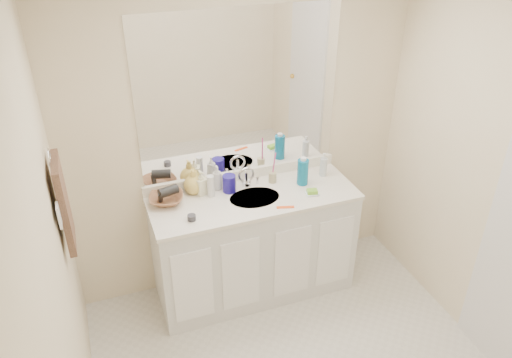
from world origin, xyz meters
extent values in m
cube|color=white|center=(0.00, 0.00, 2.40)|extent=(2.60, 2.60, 0.02)
cube|color=#F5E4C0|center=(0.00, 1.30, 1.20)|extent=(2.60, 0.02, 2.40)
cube|color=#F5E4C0|center=(-1.30, 0.00, 1.20)|extent=(0.02, 2.60, 2.40)
cube|color=silver|center=(0.00, 1.02, 0.42)|extent=(1.50, 0.55, 0.85)
cube|color=white|center=(0.00, 1.02, 0.86)|extent=(1.52, 0.57, 0.03)
cube|color=white|center=(0.00, 1.29, 0.92)|extent=(1.52, 0.03, 0.08)
cylinder|color=#BBB1A4|center=(0.00, 1.00, 0.87)|extent=(0.37, 0.37, 0.02)
cylinder|color=silver|center=(0.00, 1.18, 0.94)|extent=(0.02, 0.02, 0.11)
cube|color=white|center=(0.00, 1.29, 1.56)|extent=(1.48, 0.01, 1.20)
cylinder|color=navy|center=(-0.15, 1.15, 0.95)|extent=(0.12, 0.12, 0.13)
cylinder|color=tan|center=(0.20, 1.17, 0.92)|extent=(0.07, 0.07, 0.08)
cylinder|color=#E03A8F|center=(0.21, 1.17, 1.03)|extent=(0.02, 0.04, 0.20)
cylinder|color=#0C6994|center=(0.41, 1.06, 0.98)|extent=(0.09, 0.09, 0.20)
cylinder|color=silver|center=(0.61, 1.13, 0.95)|extent=(0.07, 0.07, 0.15)
cube|color=white|center=(0.41, 0.90, 0.89)|extent=(0.10, 0.09, 0.01)
cube|color=#76BD2E|center=(0.41, 0.90, 0.90)|extent=(0.09, 0.07, 0.03)
cube|color=#F65019|center=(0.16, 0.81, 0.88)|extent=(0.13, 0.06, 0.01)
cylinder|color=#33333A|center=(-0.50, 0.88, 0.90)|extent=(0.07, 0.07, 0.04)
cylinder|color=silver|center=(-0.29, 1.13, 0.96)|extent=(0.07, 0.07, 0.17)
imported|color=silver|center=(-0.22, 1.21, 0.98)|extent=(0.08, 0.08, 0.19)
imported|color=#F2F0C6|center=(-0.34, 1.19, 0.97)|extent=(0.11, 0.11, 0.18)
imported|color=#E0C057|center=(-0.39, 1.22, 0.98)|extent=(0.17, 0.17, 0.19)
imported|color=brown|center=(-0.61, 1.16, 0.91)|extent=(0.30, 0.30, 0.06)
cylinder|color=black|center=(-0.59, 1.16, 0.97)|extent=(0.15, 0.10, 0.07)
torus|color=silver|center=(-1.27, 0.77, 1.55)|extent=(0.01, 0.11, 0.11)
cube|color=#402C22|center=(-1.25, 0.77, 1.25)|extent=(0.04, 0.32, 0.55)
cube|color=white|center=(-1.27, 0.57, 1.30)|extent=(0.01, 0.08, 0.13)
camera|label=1|loc=(-1.04, -1.86, 2.81)|focal=35.00mm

